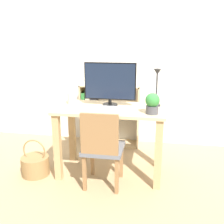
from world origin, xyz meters
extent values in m
plane|color=tan|center=(0.00, 0.00, 0.00)|extent=(10.00, 10.00, 0.00)
cube|color=silver|center=(0.00, 1.01, 1.30)|extent=(8.00, 0.05, 2.60)
cube|color=#D8BC8C|center=(0.00, 0.00, 0.75)|extent=(1.16, 0.60, 0.03)
cube|color=tan|center=(-0.52, -0.25, 0.37)|extent=(0.07, 0.07, 0.73)
cube|color=tan|center=(0.52, -0.25, 0.37)|extent=(0.07, 0.07, 0.73)
cube|color=tan|center=(-0.52, 0.25, 0.37)|extent=(0.07, 0.07, 0.73)
cube|color=tan|center=(0.52, 0.25, 0.37)|extent=(0.07, 0.07, 0.73)
cylinder|color=black|center=(-0.02, 0.10, 0.77)|extent=(0.16, 0.16, 0.02)
cylinder|color=black|center=(-0.02, 0.10, 0.81)|extent=(0.04, 0.04, 0.06)
cube|color=black|center=(-0.02, 0.10, 1.03)|extent=(0.56, 0.02, 0.40)
cube|color=#192338|center=(-0.02, 0.10, 1.03)|extent=(0.54, 0.03, 0.38)
cube|color=#B2B2B7|center=(0.01, -0.04, 0.77)|extent=(0.41, 0.13, 0.02)
cylinder|color=silver|center=(-0.45, 0.09, 0.83)|extent=(0.10, 0.10, 0.13)
sphere|color=silver|center=(-0.45, 0.09, 0.91)|extent=(0.06, 0.06, 0.06)
cylinder|color=#2D2D33|center=(0.48, 0.16, 0.77)|extent=(0.10, 0.10, 0.02)
cylinder|color=#2D2D33|center=(0.48, 0.16, 0.98)|extent=(0.02, 0.02, 0.39)
cylinder|color=#2D2D33|center=(0.48, 0.11, 1.17)|extent=(0.01, 0.10, 0.01)
cone|color=#2D2D33|center=(0.48, 0.06, 1.15)|extent=(0.08, 0.08, 0.06)
cylinder|color=#4C4C51|center=(0.44, -0.16, 0.80)|extent=(0.12, 0.12, 0.08)
sphere|color=#388C3D|center=(0.44, -0.16, 0.90)|extent=(0.14, 0.14, 0.14)
cube|color=slate|center=(-0.03, -0.25, 0.40)|extent=(0.40, 0.40, 0.04)
cube|color=olive|center=(-0.03, -0.43, 0.62)|extent=(0.36, 0.03, 0.40)
cube|color=olive|center=(-0.19, -0.41, 0.19)|extent=(0.04, 0.04, 0.38)
cube|color=olive|center=(0.13, -0.41, 0.19)|extent=(0.04, 0.04, 0.38)
cube|color=olive|center=(-0.19, -0.09, 0.19)|extent=(0.04, 0.04, 0.38)
cube|color=olive|center=(0.13, -0.09, 0.19)|extent=(0.04, 0.04, 0.38)
cube|color=#D8BC8C|center=(-0.56, 0.84, 0.43)|extent=(0.02, 0.28, 0.86)
cube|color=#D8BC8C|center=(0.25, 0.84, 0.43)|extent=(0.02, 0.28, 0.86)
cube|color=#D8BC8C|center=(-0.15, 0.84, 0.01)|extent=(0.82, 0.28, 0.02)
cube|color=#D8BC8C|center=(-0.15, 0.84, 0.85)|extent=(0.82, 0.28, 0.02)
cube|color=#D8BC8C|center=(-0.15, 0.84, 0.43)|extent=(0.79, 0.28, 0.02)
cube|color=#2D7F38|center=(-0.51, 0.84, 0.16)|extent=(0.05, 0.24, 0.28)
cube|color=navy|center=(-0.45, 0.84, 0.20)|extent=(0.06, 0.24, 0.36)
cube|color=#2D7F38|center=(-0.39, 0.84, 0.16)|extent=(0.05, 0.24, 0.29)
cube|color=beige|center=(-0.33, 0.84, 0.16)|extent=(0.04, 0.24, 0.29)
cube|color=navy|center=(-0.28, 0.84, 0.15)|extent=(0.04, 0.24, 0.26)
cube|color=beige|center=(-0.23, 0.84, 0.15)|extent=(0.05, 0.24, 0.27)
cube|color=#2D7F38|center=(-0.52, 0.84, 0.59)|extent=(0.05, 0.24, 0.31)
cube|color=beige|center=(-0.45, 0.84, 0.62)|extent=(0.06, 0.24, 0.35)
cube|color=black|center=(-0.38, 0.84, 0.61)|extent=(0.07, 0.24, 0.33)
cylinder|color=#997547|center=(-0.82, -0.19, 0.10)|extent=(0.31, 0.31, 0.21)
torus|color=#997547|center=(-0.82, -0.19, 0.29)|extent=(0.26, 0.02, 0.26)
camera|label=1|loc=(0.48, -2.66, 1.49)|focal=42.00mm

